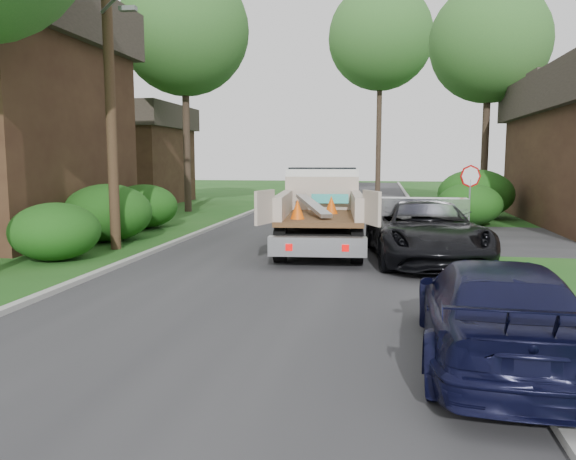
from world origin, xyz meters
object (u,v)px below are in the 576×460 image
(stop_sign, at_px, (470,186))
(tree_left_far, at_px, (184,31))
(house_left_far, at_px, (121,153))
(tree_right_far, at_px, (489,43))
(utility_pole, at_px, (110,71))
(navy_suv, at_px, (496,312))
(tree_center_far, at_px, (381,38))
(tree_left_back, at_px, (13,16))
(black_pickup, at_px, (424,231))
(flatbed_truck, at_px, (321,203))

(stop_sign, distance_m, tree_left_far, 16.65)
(house_left_far, bearing_deg, stop_sign, -34.81)
(stop_sign, height_order, tree_right_far, tree_right_far)
(utility_pole, bearing_deg, navy_suv, -40.75)
(stop_sign, distance_m, tree_center_far, 23.15)
(stop_sign, xyz_separation_m, tree_left_far, (-12.70, 8.00, 7.20))
(tree_left_back, height_order, black_pickup, tree_left_back)
(flatbed_truck, bearing_deg, navy_suv, -75.89)
(black_pickup, bearing_deg, navy_suv, -93.30)
(tree_right_far, xyz_separation_m, tree_center_far, (-5.50, 10.00, 2.50))
(utility_pole, height_order, navy_suv, utility_pole)
(utility_pole, distance_m, black_pickup, 9.93)
(tree_right_far, bearing_deg, black_pickup, -104.75)
(flatbed_truck, distance_m, navy_suv, 10.35)
(tree_left_far, xyz_separation_m, navy_suv, (11.30, -20.02, -8.29))
(house_left_far, xyz_separation_m, navy_suv, (17.30, -25.02, -2.36))
(tree_left_back, relative_size, tree_center_far, 0.82)
(tree_left_far, height_order, flatbed_truck, tree_left_far)
(tree_left_back, relative_size, flatbed_truck, 1.84)
(tree_center_far, xyz_separation_m, navy_suv, (1.80, -33.02, -10.29))
(tree_left_back, bearing_deg, stop_sign, -11.77)
(utility_pole, relative_size, tree_right_far, 0.87)
(house_left_far, relative_size, tree_center_far, 0.52)
(utility_pole, height_order, tree_left_back, tree_left_back)
(utility_pole, bearing_deg, tree_left_far, 99.54)
(tree_right_far, distance_m, flatbed_truck, 16.61)
(stop_sign, relative_size, navy_suv, 0.52)
(tree_center_far, relative_size, navy_suv, 3.08)
(house_left_far, distance_m, tree_right_far, 21.78)
(stop_sign, height_order, navy_suv, stop_sign)
(tree_left_far, relative_size, navy_suv, 2.58)
(black_pickup, xyz_separation_m, navy_suv, (0.38, -7.52, -0.11))
(utility_pole, relative_size, flatbed_truck, 1.53)
(stop_sign, height_order, house_left_far, house_left_far)
(utility_pole, distance_m, house_left_far, 18.93)
(house_left_far, bearing_deg, tree_right_far, -5.44)
(tree_center_far, height_order, navy_suv, tree_center_far)
(navy_suv, bearing_deg, tree_left_far, -57.66)
(tree_right_far, relative_size, flatbed_truck, 1.76)
(stop_sign, relative_size, tree_right_far, 0.22)
(stop_sign, height_order, tree_left_far, tree_left_far)
(stop_sign, bearing_deg, tree_left_far, 147.79)
(house_left_far, relative_size, tree_left_back, 0.63)
(utility_pole, distance_m, tree_right_far, 20.12)
(house_left_far, bearing_deg, black_pickup, -45.97)
(utility_pole, relative_size, tree_left_far, 0.82)
(utility_pole, bearing_deg, flatbed_truck, 16.72)
(navy_suv, bearing_deg, utility_pole, -37.86)
(tree_left_far, bearing_deg, black_pickup, -48.86)
(utility_pole, xyz_separation_m, tree_left_far, (-2.02, 12.02, 3.81))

